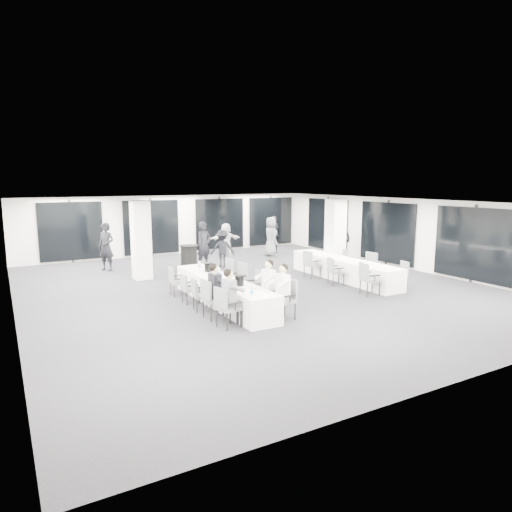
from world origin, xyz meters
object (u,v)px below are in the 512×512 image
(chair_main_left_mid, at_px, (199,292))
(chair_side_right_near, at_px, (401,273))
(standing_guest_d, at_px, (274,232))
(standing_guest_g, at_px, (106,244))
(chair_main_left_near, at_px, (226,305))
(chair_side_left_near, at_px, (368,277))
(chair_side_left_far, at_px, (311,262))
(chair_main_left_second, at_px, (211,297))
(chair_main_right_second, at_px, (272,292))
(standing_guest_f, at_px, (226,237))
(chair_main_left_fourth, at_px, (188,287))
(chair_main_right_near, at_px, (286,296))
(ice_bucket_far, at_px, (208,267))
(ice_bucket_near, at_px, (239,280))
(chair_main_right_mid, at_px, (254,285))
(chair_main_left_far, at_px, (175,280))
(cocktail_table, at_px, (189,258))
(standing_guest_h, at_px, (342,237))
(standing_guest_c, at_px, (222,246))
(standing_guest_e, at_px, (271,234))
(chair_main_right_far, at_px, (225,272))
(chair_side_right_far, at_px, (341,259))
(banquet_table_side, at_px, (344,269))
(banquet_table_main, at_px, (223,292))
(chair_side_left_mid, at_px, (334,269))
(chair_side_right_mid, at_px, (369,264))
(standing_guest_a, at_px, (204,242))

(chair_main_left_mid, height_order, chair_side_right_near, chair_main_left_mid)
(standing_guest_d, bearing_deg, standing_guest_g, -27.08)
(chair_main_left_near, relative_size, chair_side_left_near, 0.99)
(chair_side_right_near, distance_m, standing_guest_d, 8.33)
(chair_side_left_far, xyz_separation_m, standing_guest_g, (-6.17, 4.99, 0.51))
(chair_main_left_second, xyz_separation_m, chair_side_left_far, (5.18, 2.84, -0.02))
(chair_main_right_second, xyz_separation_m, standing_guest_f, (2.93, 8.91, 0.32))
(chair_main_left_fourth, bearing_deg, chair_main_left_second, -2.01)
(chair_main_left_near, height_order, chair_main_right_second, chair_main_left_near)
(chair_side_left_near, bearing_deg, chair_main_right_near, -65.06)
(chair_main_right_second, distance_m, ice_bucket_far, 2.63)
(chair_main_left_fourth, xyz_separation_m, chair_side_left_far, (5.17, 1.15, 0.07))
(standing_guest_f, height_order, ice_bucket_near, standing_guest_f)
(chair_main_right_near, xyz_separation_m, chair_side_right_near, (5.17, 1.00, -0.09))
(chair_main_right_mid, bearing_deg, chair_main_left_far, 48.66)
(cocktail_table, bearing_deg, ice_bucket_far, -102.76)
(chair_main_left_near, bearing_deg, chair_main_left_far, 168.14)
(standing_guest_h, bearing_deg, chair_main_left_far, 90.11)
(standing_guest_c, distance_m, ice_bucket_near, 6.70)
(standing_guest_e, bearing_deg, chair_main_right_far, 142.04)
(chair_main_left_near, relative_size, standing_guest_c, 0.58)
(chair_main_left_far, xyz_separation_m, chair_main_right_second, (1.66, -2.96, 0.06))
(chair_main_left_far, xyz_separation_m, chair_side_left_near, (5.17, -2.84, 0.08))
(chair_main_left_fourth, relative_size, ice_bucket_near, 3.15)
(standing_guest_c, distance_m, standing_guest_d, 4.28)
(ice_bucket_near, bearing_deg, chair_side_right_far, 26.89)
(chair_main_left_fourth, height_order, chair_main_right_second, chair_main_right_second)
(chair_side_left_far, height_order, ice_bucket_far, ice_bucket_far)
(chair_main_left_fourth, height_order, standing_guest_c, standing_guest_c)
(banquet_table_side, xyz_separation_m, chair_main_left_mid, (-6.01, -1.14, 0.14))
(chair_main_right_second, bearing_deg, standing_guest_h, -41.38)
(chair_main_left_fourth, xyz_separation_m, chair_main_right_second, (1.66, -1.91, 0.06))
(chair_main_left_far, relative_size, standing_guest_f, 0.50)
(banquet_table_main, height_order, chair_main_left_near, chair_main_left_near)
(chair_main_left_mid, height_order, chair_side_right_far, chair_main_left_mid)
(cocktail_table, height_order, standing_guest_e, standing_guest_e)
(chair_main_right_near, relative_size, chair_side_left_near, 1.01)
(chair_main_right_mid, relative_size, ice_bucket_near, 3.50)
(chair_main_left_near, xyz_separation_m, chair_main_right_second, (1.67, 0.61, -0.01))
(standing_guest_c, height_order, standing_guest_d, standing_guest_d)
(chair_side_left_mid, xyz_separation_m, standing_guest_g, (-6.18, 6.32, 0.54))
(chair_main_left_fourth, relative_size, chair_side_right_near, 1.00)
(chair_main_left_far, bearing_deg, banquet_table_side, 86.49)
(banquet_table_side, bearing_deg, chair_main_left_second, -161.74)
(chair_side_left_near, xyz_separation_m, ice_bucket_far, (-4.27, 2.38, 0.31))
(chair_side_right_mid, bearing_deg, banquet_table_main, 79.90)
(standing_guest_a, bearing_deg, standing_guest_h, -29.04)
(chair_main_left_far, bearing_deg, chair_main_left_mid, 3.46)
(chair_side_right_mid, relative_size, ice_bucket_near, 3.47)
(chair_main_right_second, xyz_separation_m, chair_side_right_far, (5.17, 3.38, -0.06))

